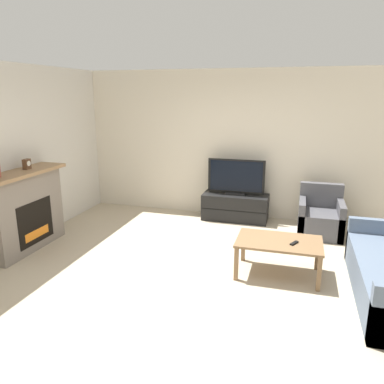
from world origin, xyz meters
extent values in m
plane|color=tan|center=(0.00, 0.00, 0.00)|extent=(24.00, 24.00, 0.00)
cube|color=beige|center=(0.00, 2.60, 1.35)|extent=(12.00, 0.06, 2.70)
cube|color=beige|center=(-2.97, 0.00, 1.35)|extent=(0.06, 12.00, 2.70)
cube|color=slate|center=(-2.76, 0.09, 0.57)|extent=(0.37, 1.33, 1.14)
cube|color=black|center=(-2.57, 0.09, 0.43)|extent=(0.01, 0.73, 0.63)
cube|color=orange|center=(-2.57, 0.09, 0.26)|extent=(0.01, 0.51, 0.13)
cube|color=#93704C|center=(-2.73, 0.09, 1.17)|extent=(0.49, 1.45, 0.05)
cube|color=brown|center=(-2.74, 0.24, 1.27)|extent=(0.07, 0.11, 0.15)
cylinder|color=white|center=(-2.70, 0.24, 1.28)|extent=(0.00, 0.08, 0.08)
cube|color=black|center=(0.01, 2.29, 0.24)|extent=(1.18, 0.48, 0.48)
cube|color=black|center=(0.01, 2.05, 0.24)|extent=(1.16, 0.01, 0.01)
cube|color=black|center=(0.01, 2.29, 0.50)|extent=(0.36, 0.18, 0.04)
cube|color=black|center=(0.01, 2.29, 0.82)|extent=(1.03, 0.03, 0.61)
cube|color=black|center=(0.01, 2.28, 0.82)|extent=(0.95, 0.01, 0.55)
cube|color=#4C4C51|center=(1.48, 1.93, 0.20)|extent=(0.70, 0.76, 0.40)
cube|color=#4C4C51|center=(1.48, 2.24, 0.60)|extent=(0.70, 0.14, 0.40)
cube|color=#4C4C51|center=(1.18, 1.93, 0.29)|extent=(0.10, 0.76, 0.58)
cube|color=#4C4C51|center=(1.78, 1.93, 0.29)|extent=(0.10, 0.76, 0.58)
cube|color=brown|center=(0.91, 0.28, 0.45)|extent=(1.06, 0.67, 0.03)
cube|color=brown|center=(0.42, -0.01, 0.22)|extent=(0.05, 0.05, 0.44)
cube|color=brown|center=(1.40, -0.01, 0.22)|extent=(0.05, 0.05, 0.44)
cube|color=brown|center=(0.42, 0.58, 0.22)|extent=(0.05, 0.05, 0.44)
cube|color=brown|center=(1.40, 0.58, 0.22)|extent=(0.05, 0.05, 0.44)
cube|color=black|center=(1.09, 0.22, 0.48)|extent=(0.10, 0.15, 0.02)
cube|color=slate|center=(2.24, 1.02, 0.31)|extent=(0.90, 0.11, 0.62)
camera|label=1|loc=(1.08, -4.26, 2.26)|focal=35.00mm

